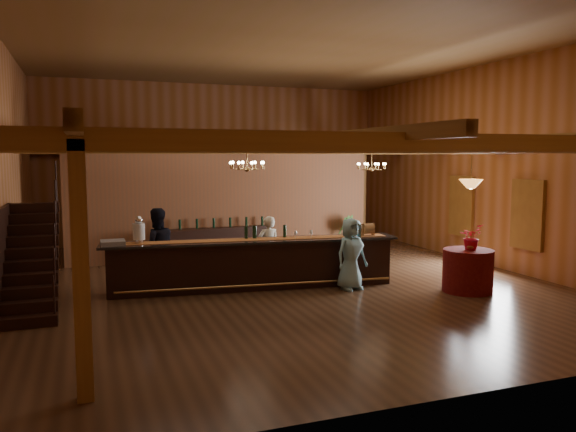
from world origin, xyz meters
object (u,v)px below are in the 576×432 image
object	(u,v)px
beverage_dispenser	(139,230)
guest	(351,254)
round_table	(468,271)
tasting_bar	(254,264)
chandelier_right	(372,166)
pendant_lamp	(471,184)
bartender	(268,248)
raffle_drum	(368,229)
chandelier_left	(247,165)
floor_plant	(344,233)
backbar_shelf	(214,244)
staff_second	(157,248)

from	to	relation	value
beverage_dispenser	guest	xyz separation A→B (m)	(4.51, -1.21, -0.59)
round_table	tasting_bar	bearing A→B (deg)	155.94
chandelier_right	guest	distance (m)	3.72
round_table	chandelier_right	xyz separation A→B (m)	(-0.47, 3.65, 2.26)
pendant_lamp	bartender	size ratio (longest dim) A/B	0.58
raffle_drum	chandelier_left	xyz separation A→B (m)	(-2.77, 0.64, 1.51)
tasting_bar	floor_plant	xyz separation A→B (m)	(4.05, 3.68, 0.03)
beverage_dispenser	raffle_drum	distance (m)	5.25
pendant_lamp	floor_plant	xyz separation A→B (m)	(-0.33, 5.63, -1.81)
tasting_bar	beverage_dispenser	world-z (taller)	beverage_dispenser
tasting_bar	pendant_lamp	bearing A→B (deg)	-17.57
beverage_dispenser	chandelier_right	world-z (taller)	chandelier_right
beverage_dispenser	chandelier_left	distance (m)	2.80
chandelier_left	tasting_bar	bearing A→B (deg)	-78.63
guest	bartender	bearing A→B (deg)	118.22
beverage_dispenser	round_table	world-z (taller)	beverage_dispenser
backbar_shelf	raffle_drum	bearing A→B (deg)	-64.23
guest	floor_plant	size ratio (longest dim) A/B	1.37
raffle_drum	guest	xyz separation A→B (m)	(-0.69, -0.52, -0.48)
tasting_bar	pendant_lamp	size ratio (longest dim) A/B	7.50
round_table	pendant_lamp	xyz separation A→B (m)	(0.00, 0.00, 1.93)
staff_second	guest	bearing A→B (deg)	151.11
chandelier_left	floor_plant	distance (m)	5.77
guest	floor_plant	bearing A→B (deg)	52.67
chandelier_left	floor_plant	xyz separation A→B (m)	(4.10, 3.40, -2.21)
backbar_shelf	chandelier_right	size ratio (longest dim) A/B	4.17
tasting_bar	chandelier_right	bearing A→B (deg)	29.99
pendant_lamp	beverage_dispenser	bearing A→B (deg)	161.53
beverage_dispenser	chandelier_right	bearing A→B (deg)	12.02
chandelier_right	guest	bearing A→B (deg)	-126.10
chandelier_left	guest	xyz separation A→B (m)	(2.09, -1.15, -1.99)
round_table	guest	xyz separation A→B (m)	(-2.34, 1.08, 0.34)
chandelier_left	chandelier_right	world-z (taller)	same
beverage_dispenser	pendant_lamp	size ratio (longest dim) A/B	0.67
guest	round_table	bearing A→B (deg)	-38.11
raffle_drum	chandelier_right	bearing A→B (deg)	59.97
beverage_dispenser	backbar_shelf	size ratio (longest dim) A/B	0.18
raffle_drum	floor_plant	bearing A→B (deg)	71.78
pendant_lamp	staff_second	bearing A→B (deg)	156.61
guest	chandelier_left	bearing A→B (deg)	137.65
chandelier_left	bartender	bearing A→B (deg)	35.62
tasting_bar	beverage_dispenser	size ratio (longest dim) A/B	11.25
backbar_shelf	staff_second	size ratio (longest dim) A/B	1.82
tasting_bar	backbar_shelf	world-z (taller)	tasting_bar
raffle_drum	floor_plant	world-z (taller)	raffle_drum
staff_second	chandelier_right	bearing A→B (deg)	-177.96
raffle_drum	pendant_lamp	world-z (taller)	pendant_lamp
pendant_lamp	staff_second	world-z (taller)	pendant_lamp
chandelier_right	pendant_lamp	size ratio (longest dim) A/B	0.89
beverage_dispenser	bartender	xyz separation A→B (m)	(3.08, 0.40, -0.62)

